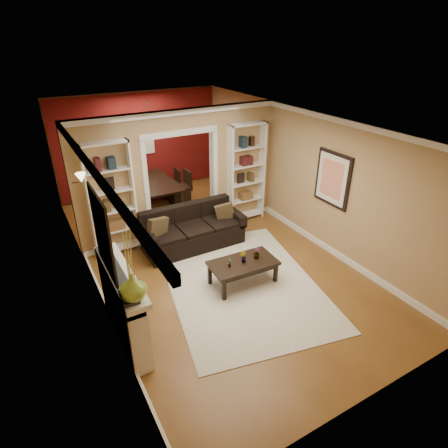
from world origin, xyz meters
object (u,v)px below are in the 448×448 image
coffee_table (243,272)px  bookshelf_right (246,173)px  bookshelf_left (111,200)px  fireplace (125,306)px  sofa (193,228)px  dining_table (155,193)px

coffee_table → bookshelf_right: 2.81m
bookshelf_left → bookshelf_right: 3.10m
bookshelf_left → fireplace: (-0.54, -2.53, -0.57)m
sofa → dining_table: 2.40m
coffee_table → fireplace: (-2.19, -0.30, 0.35)m
coffee_table → dining_table: 4.05m
bookshelf_right → fireplace: bookshelf_right is taller
sofa → bookshelf_left: bookshelf_left is taller
bookshelf_left → fireplace: bookshelf_left is taller
dining_table → bookshelf_left: bearing=140.6°
bookshelf_left → fireplace: 2.65m
sofa → bookshelf_left: 1.72m
sofa → fireplace: size_ratio=1.26×
sofa → fireplace: bearing=-135.4°
bookshelf_right → fireplace: (-3.64, -2.53, -0.57)m
coffee_table → dining_table: size_ratio=0.65×
coffee_table → bookshelf_left: size_ratio=0.52×
dining_table → bookshelf_right: bearing=-138.6°
coffee_table → bookshelf_right: bookshelf_right is taller
bookshelf_right → sofa: bearing=-160.7°
bookshelf_left → dining_table: (1.50, 1.82, -0.83)m
sofa → bookshelf_left: (-1.44, 0.58, 0.73)m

